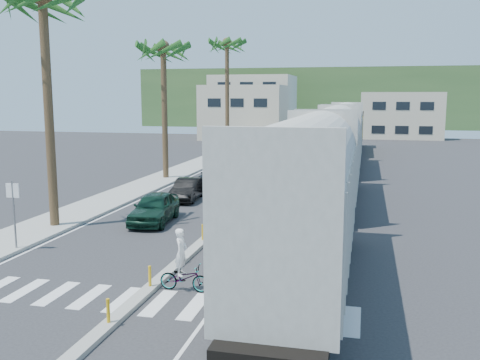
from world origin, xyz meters
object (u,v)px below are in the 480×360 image
(car_lead, at_px, (154,208))
(car_second, at_px, (187,189))
(cyclist, at_px, (184,271))
(street_sign, at_px, (14,205))

(car_lead, relative_size, car_second, 1.12)
(cyclist, bearing_deg, car_second, 19.69)
(street_sign, bearing_deg, cyclist, -18.21)
(street_sign, xyz_separation_m, car_lead, (3.71, 6.18, -1.19))
(car_lead, distance_m, car_second, 6.11)
(street_sign, xyz_separation_m, cyclist, (8.43, -2.77, -1.28))
(street_sign, height_order, cyclist, street_sign)
(car_second, bearing_deg, cyclist, -76.26)
(street_sign, relative_size, car_second, 0.72)
(car_lead, xyz_separation_m, cyclist, (4.71, -8.95, -0.08))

